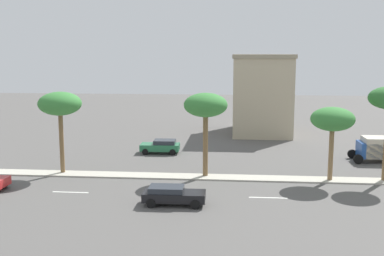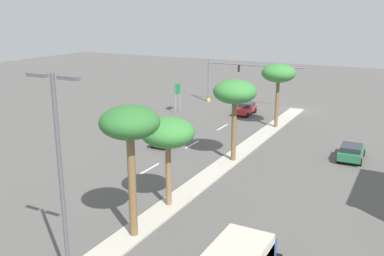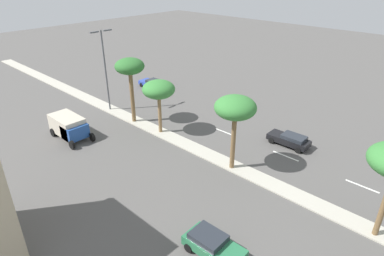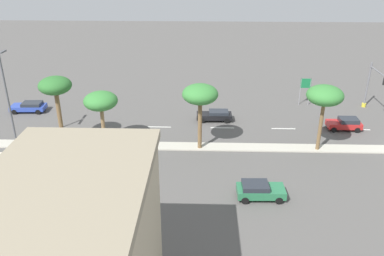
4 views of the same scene
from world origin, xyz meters
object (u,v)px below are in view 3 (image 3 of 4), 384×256
Objects in this scene: palm_tree_left at (235,109)px; palm_tree_outboard at (130,68)px; street_lamp_right at (105,65)px; sedan_black_inboard at (290,139)px; sedan_blue_left at (153,83)px; sedan_green_far at (213,245)px; palm_tree_inboard at (159,90)px; box_truck at (70,127)px.

palm_tree_outboard is at bearing 89.59° from palm_tree_left.
street_lamp_right is at bearing 88.91° from palm_tree_outboard.
sedan_blue_left is at bearing 84.92° from sedan_black_inboard.
sedan_black_inboard is at bearing -95.08° from sedan_blue_left.
palm_tree_left is 0.92× the size of palm_tree_outboard.
sedan_black_inboard is (16.60, 3.43, -0.05)m from sedan_green_far.
sedan_black_inboard is (7.37, -21.72, -5.29)m from street_lamp_right.
palm_tree_inboard is 18.66m from sedan_green_far.
palm_tree_inboard is at bearing -127.70° from sedan_blue_left.
palm_tree_inboard reaches higher than box_truck.
street_lamp_right reaches higher than palm_tree_inboard.
palm_tree_left is 19.92m from street_lamp_right.
palm_tree_outboard is 5.24m from street_lamp_right.
palm_tree_outboard is at bearing 114.34° from sedan_black_inboard.
sedan_blue_left is at bearing 55.82° from sedan_green_far.
palm_tree_inboard is 10.48m from box_truck.
street_lamp_right reaches higher than palm_tree_left.
palm_tree_left is at bearing -66.66° from box_truck.
palm_tree_outboard is 9.18m from box_truck.
palm_tree_left is at bearing -90.41° from palm_tree_outboard.
sedan_blue_left is at bearing 19.06° from box_truck.
palm_tree_outboard is at bearing -141.48° from sedan_blue_left.
sedan_green_far is at bearing -110.15° from street_lamp_right.
palm_tree_inboard reaches higher than sedan_black_inboard.
street_lamp_right is at bearing 24.62° from box_truck.
sedan_blue_left is (9.73, 22.38, -5.32)m from palm_tree_left.
sedan_green_far is at bearing -114.59° from palm_tree_outboard.
palm_tree_outboard reaches higher than sedan_green_far.
sedan_blue_left is (2.15, 24.18, -0.00)m from sedan_black_inboard.
palm_tree_left is 11.68m from sedan_green_far.
sedan_green_far is (-9.13, -19.95, -5.89)m from palm_tree_outboard.
palm_tree_outboard is at bearing 93.59° from palm_tree_inboard.
palm_tree_outboard is 1.77× the size of sedan_black_inboard.
palm_tree_outboard is (-0.28, 4.43, 1.58)m from palm_tree_inboard.
sedan_green_far reaches higher than sedan_black_inboard.
box_truck is (1.88, 21.78, 0.56)m from sedan_green_far.
box_truck reaches higher than sedan_green_far.
palm_tree_outboard is 22.72m from sedan_green_far.
street_lamp_right reaches higher than sedan_black_inboard.
palm_tree_left reaches higher than sedan_green_far.
box_truck is at bearing 113.34° from palm_tree_left.
palm_tree_inboard is at bearing 58.78° from sedan_green_far.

